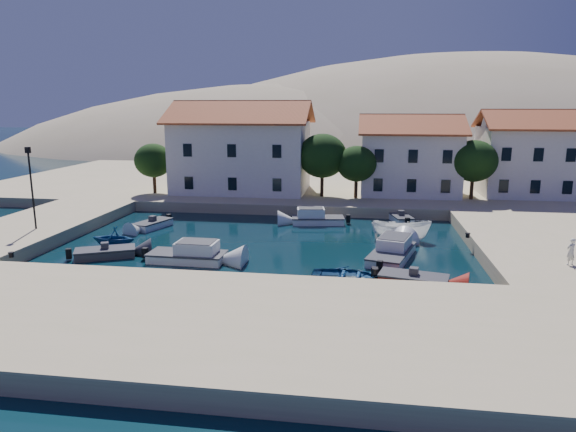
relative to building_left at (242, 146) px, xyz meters
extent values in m
plane|color=black|center=(6.00, -28.00, -5.94)|extent=(400.00, 400.00, 0.00)
cube|color=tan|center=(6.00, -34.00, -5.44)|extent=(52.00, 12.00, 1.00)
cube|color=tan|center=(26.50, -18.00, -5.44)|extent=(11.00, 20.00, 1.00)
cube|color=tan|center=(-13.00, -18.00, -5.44)|extent=(8.00, 20.00, 1.00)
cube|color=tan|center=(8.00, 10.00, -5.44)|extent=(80.00, 36.00, 1.00)
ellipsoid|color=tan|center=(-4.00, 82.00, -25.94)|extent=(198.00, 126.00, 72.00)
ellipsoid|color=tan|center=(41.00, 102.00, -30.94)|extent=(220.00, 176.00, 99.00)
cube|color=silver|center=(0.00, 0.00, -1.19)|extent=(14.00, 9.00, 7.50)
pyramid|color=brown|center=(0.00, 0.00, 3.66)|extent=(14.70, 9.45, 2.20)
cube|color=silver|center=(18.00, 1.00, -1.69)|extent=(10.00, 8.00, 6.50)
pyramid|color=brown|center=(18.00, 1.00, 2.46)|extent=(10.50, 8.40, 1.80)
cube|color=silver|center=(30.00, 2.00, -1.44)|extent=(9.00, 8.00, 7.00)
pyramid|color=brown|center=(30.00, 2.00, 2.96)|extent=(9.45, 8.40, 1.80)
cylinder|color=#382314|center=(-9.00, -3.00, -3.69)|extent=(0.36, 0.36, 2.50)
ellipsoid|color=black|center=(-9.00, -3.00, -1.44)|extent=(4.00, 4.00, 3.60)
cylinder|color=#382314|center=(9.00, -2.50, -3.44)|extent=(0.36, 0.36, 3.00)
ellipsoid|color=black|center=(9.00, -2.50, -0.74)|extent=(5.00, 5.00, 4.50)
cylinder|color=#382314|center=(12.50, -3.00, -3.69)|extent=(0.36, 0.36, 2.50)
ellipsoid|color=black|center=(12.50, -3.00, -1.44)|extent=(4.00, 4.00, 3.60)
cylinder|color=#382314|center=(24.00, -2.00, -3.56)|extent=(0.36, 0.36, 2.75)
ellipsoid|color=black|center=(24.00, -2.00, -1.09)|extent=(4.60, 4.60, 4.14)
cylinder|color=black|center=(-11.50, -20.00, -1.94)|extent=(0.14, 0.14, 6.00)
cube|color=black|center=(-11.50, -20.00, 1.06)|extent=(0.35, 0.25, 0.45)
cylinder|color=black|center=(-8.30, -27.20, -4.79)|extent=(0.36, 0.36, 0.30)
cylinder|color=black|center=(14.00, -27.20, -4.79)|extent=(0.36, 0.36, 0.30)
cylinder|color=black|center=(20.70, -18.00, -4.79)|extent=(0.36, 0.36, 0.30)
cube|color=#38383D|center=(-4.22, -23.22, -5.69)|extent=(4.24, 3.21, 0.90)
cube|color=#38383D|center=(-4.22, -23.22, -5.36)|extent=(4.34, 3.28, 0.10)
cube|color=#38383D|center=(-4.22, -23.22, -5.14)|extent=(0.67, 0.67, 0.50)
cube|color=white|center=(1.69, -23.34, -5.69)|extent=(5.06, 2.27, 0.90)
cube|color=#38383D|center=(1.69, -23.34, -5.36)|extent=(5.17, 2.32, 0.10)
cube|color=white|center=(1.69, -23.34, -4.99)|extent=(2.69, 1.89, 0.90)
imported|color=navy|center=(12.40, -25.54, -5.94)|extent=(4.32, 3.19, 0.86)
cube|color=maroon|center=(16.26, -25.83, -5.69)|extent=(4.10, 2.54, 0.90)
cube|color=#38383D|center=(16.26, -25.83, -5.36)|extent=(4.20, 2.59, 0.10)
cube|color=#38383D|center=(16.26, -25.83, -5.14)|extent=(0.60, 0.60, 0.50)
cube|color=white|center=(15.26, -20.74, -5.69)|extent=(3.64, 5.91, 0.90)
cube|color=#38383D|center=(15.26, -20.74, -5.36)|extent=(3.72, 6.05, 0.10)
cube|color=white|center=(15.26, -20.74, -4.99)|extent=(2.62, 3.32, 0.90)
imported|color=white|center=(16.22, -15.55, -5.94)|extent=(4.65, 1.98, 1.76)
cube|color=white|center=(16.65, -9.09, -5.69)|extent=(2.16, 3.40, 0.90)
cube|color=#38383D|center=(16.65, -9.09, -5.36)|extent=(2.21, 3.48, 0.10)
cube|color=#38383D|center=(16.65, -9.09, -5.14)|extent=(0.60, 0.60, 0.50)
imported|color=navy|center=(-4.86, -20.73, -5.94)|extent=(3.43, 3.01, 1.73)
cube|color=white|center=(-4.45, -14.52, -5.69)|extent=(2.57, 3.80, 0.90)
cube|color=#38383D|center=(-4.45, -14.52, -5.36)|extent=(2.63, 3.89, 0.10)
cube|color=#38383D|center=(-4.45, -14.52, -5.14)|extent=(0.63, 0.63, 0.50)
cube|color=white|center=(9.34, -10.89, -5.69)|extent=(4.69, 2.54, 0.90)
cube|color=#38383D|center=(9.34, -10.89, -5.36)|extent=(4.80, 2.60, 0.10)
cube|color=white|center=(9.34, -10.89, -4.99)|extent=(2.58, 1.95, 0.90)
imported|color=silver|center=(25.43, -23.79, -4.12)|extent=(0.70, 0.62, 1.62)
camera|label=1|loc=(13.16, -54.95, 4.29)|focal=32.00mm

